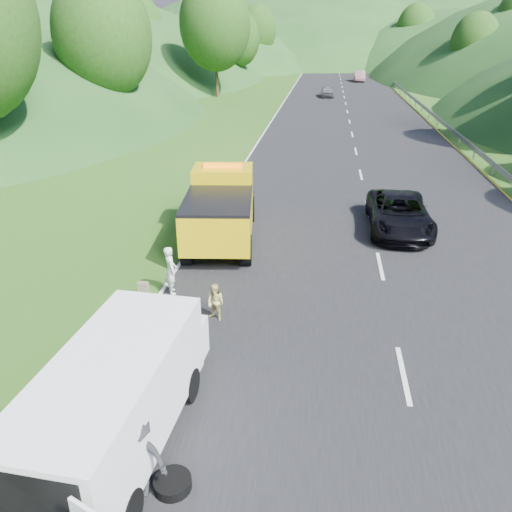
# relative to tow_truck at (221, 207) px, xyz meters

# --- Properties ---
(ground) EXTENTS (320.00, 320.00, 0.00)m
(ground) POSITION_rel_tow_truck_xyz_m (2.87, -5.65, -1.32)
(ground) COLOR #38661E
(ground) RESTS_ON ground
(road_surface) EXTENTS (14.00, 200.00, 0.02)m
(road_surface) POSITION_rel_tow_truck_xyz_m (5.87, 34.35, -1.31)
(road_surface) COLOR black
(road_surface) RESTS_ON ground
(guardrail) EXTENTS (0.06, 140.00, 1.52)m
(guardrail) POSITION_rel_tow_truck_xyz_m (13.17, 46.85, -1.32)
(guardrail) COLOR gray
(guardrail) RESTS_ON ground
(tree_line_left) EXTENTS (14.00, 140.00, 14.00)m
(tree_line_left) POSITION_rel_tow_truck_xyz_m (-16.13, 54.35, -1.32)
(tree_line_left) COLOR #2E5619
(tree_line_left) RESTS_ON ground
(tree_line_right) EXTENTS (14.00, 140.00, 14.00)m
(tree_line_right) POSITION_rel_tow_truck_xyz_m (25.87, 54.35, -1.32)
(tree_line_right) COLOR #2E5619
(tree_line_right) RESTS_ON ground
(hills_backdrop) EXTENTS (201.00, 288.60, 44.00)m
(hills_backdrop) POSITION_rel_tow_truck_xyz_m (9.37, 129.05, -1.32)
(hills_backdrop) COLOR #2D5B23
(hills_backdrop) RESTS_ON ground
(tow_truck) EXTENTS (3.03, 6.53, 2.71)m
(tow_truck) POSITION_rel_tow_truck_xyz_m (0.00, 0.00, 0.00)
(tow_truck) COLOR black
(tow_truck) RESTS_ON ground
(white_van) EXTENTS (3.30, 6.16, 2.14)m
(white_van) POSITION_rel_tow_truck_xyz_m (0.15, -10.60, -0.11)
(white_van) COLOR black
(white_van) RESTS_ON ground
(woman) EXTENTS (0.61, 0.68, 1.53)m
(woman) POSITION_rel_tow_truck_xyz_m (-0.68, -4.45, -1.32)
(woman) COLOR silver
(woman) RESTS_ON ground
(child) EXTENTS (0.65, 0.60, 1.08)m
(child) POSITION_rel_tow_truck_xyz_m (0.99, -5.82, -1.32)
(child) COLOR #D2C470
(child) RESTS_ON ground
(worker) EXTENTS (1.08, 0.63, 1.65)m
(worker) POSITION_rel_tow_truck_xyz_m (0.86, -11.64, -1.32)
(worker) COLOR black
(worker) RESTS_ON ground
(suitcase) EXTENTS (0.33, 0.20, 0.51)m
(suitcase) POSITION_rel_tow_truck_xyz_m (-1.45, -4.85, -1.07)
(suitcase) COLOR #66644D
(suitcase) RESTS_ON ground
(spare_tire) EXTENTS (0.68, 0.68, 0.20)m
(spare_tire) POSITION_rel_tow_truck_xyz_m (1.39, -11.47, -1.32)
(spare_tire) COLOR black
(spare_tire) RESTS_ON ground
(passing_suv) EXTENTS (2.36, 5.08, 1.41)m
(passing_suv) POSITION_rel_tow_truck_xyz_m (6.87, 1.96, -1.32)
(passing_suv) COLOR black
(passing_suv) RESTS_ON ground
(dist_car_a) EXTENTS (1.63, 4.05, 1.38)m
(dist_car_a) POSITION_rel_tow_truck_xyz_m (3.83, 46.33, -1.32)
(dist_car_a) COLOR #47474B
(dist_car_a) RESTS_ON ground
(dist_car_b) EXTENTS (1.67, 4.79, 1.58)m
(dist_car_b) POSITION_rel_tow_truck_xyz_m (8.72, 67.27, -1.32)
(dist_car_b) COLOR #795057
(dist_car_b) RESTS_ON ground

